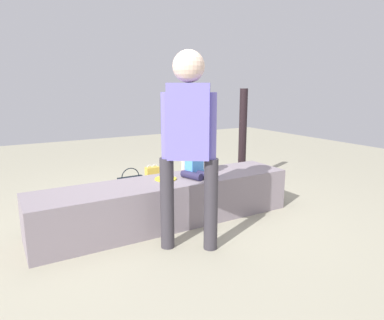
% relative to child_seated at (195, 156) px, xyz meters
% --- Properties ---
extents(ground_plane, '(12.00, 12.00, 0.00)m').
position_rel_child_seated_xyz_m(ground_plane, '(-0.31, 0.01, -0.66)').
color(ground_plane, '#A29D85').
extents(concrete_ledge, '(2.66, 0.57, 0.45)m').
position_rel_child_seated_xyz_m(concrete_ledge, '(-0.31, 0.01, -0.44)').
color(concrete_ledge, gray).
rests_on(concrete_ledge, ground_plane).
extents(child_seated, '(0.29, 0.35, 0.48)m').
position_rel_child_seated_xyz_m(child_seated, '(0.00, 0.00, 0.00)').
color(child_seated, '#2A2649').
rests_on(child_seated, concrete_ledge).
extents(adult_standing, '(0.42, 0.36, 1.64)m').
position_rel_child_seated_xyz_m(adult_standing, '(-0.41, -0.58, 0.33)').
color(adult_standing, '#37333A').
rests_on(adult_standing, ground_plane).
extents(cake_plate, '(0.22, 0.22, 0.07)m').
position_rel_child_seated_xyz_m(cake_plate, '(-0.31, 0.05, -0.19)').
color(cake_plate, yellow).
rests_on(cake_plate, concrete_ledge).
extents(gift_bag, '(0.19, 0.11, 0.28)m').
position_rel_child_seated_xyz_m(gift_bag, '(0.13, 1.40, -0.54)').
color(gift_bag, gold).
rests_on(gift_bag, ground_plane).
extents(railing_post, '(0.36, 0.36, 1.33)m').
position_rel_child_seated_xyz_m(railing_post, '(1.27, 0.82, -0.14)').
color(railing_post, black).
rests_on(railing_post, ground_plane).
extents(water_bottle_near_gift, '(0.07, 0.07, 0.22)m').
position_rel_child_seated_xyz_m(water_bottle_near_gift, '(-1.36, 0.72, -0.56)').
color(water_bottle_near_gift, silver).
rests_on(water_bottle_near_gift, ground_plane).
extents(party_cup_red, '(0.08, 0.08, 0.11)m').
position_rel_child_seated_xyz_m(party_cup_red, '(-1.35, 1.27, -0.60)').
color(party_cup_red, red).
rests_on(party_cup_red, ground_plane).
extents(cake_box_white, '(0.31, 0.30, 0.15)m').
position_rel_child_seated_xyz_m(cake_box_white, '(-0.01, 0.94, -0.58)').
color(cake_box_white, white).
rests_on(cake_box_white, ground_plane).
extents(handbag_black_leather, '(0.34, 0.10, 0.31)m').
position_rel_child_seated_xyz_m(handbag_black_leather, '(-0.25, 1.24, -0.56)').
color(handbag_black_leather, black).
rests_on(handbag_black_leather, ground_plane).
extents(handbag_brown_canvas, '(0.29, 0.15, 0.36)m').
position_rel_child_seated_xyz_m(handbag_brown_canvas, '(0.50, 0.55, -0.53)').
color(handbag_brown_canvas, brown).
rests_on(handbag_brown_canvas, ground_plane).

